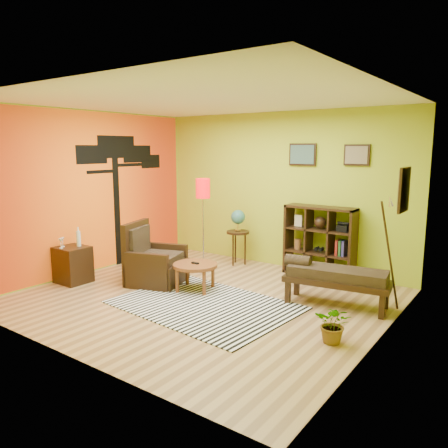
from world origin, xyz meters
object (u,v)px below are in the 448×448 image
Objects in this scene: coffee_table at (195,267)px; cube_shelf at (320,242)px; floor_lamp at (203,197)px; potted_plant at (334,328)px; armchair at (154,265)px; bench at (334,276)px; globe_table at (238,223)px; side_cabinet at (73,264)px.

cube_shelf reaches higher than coffee_table.
potted_plant is (2.97, -1.41, -1.16)m from floor_lamp.
armchair is 0.69× the size of bench.
armchair is 0.99× the size of globe_table.
globe_table is 3.56m from potted_plant.
floor_lamp is 3.48m from potted_plant.
coffee_table is 1.72m from globe_table.
side_cabinet is at bearing -155.75° from coffee_table.
bench is at bearing 16.97° from coffee_table.
bench is (1.97, 0.60, 0.06)m from coffee_table.
cube_shelf reaches higher than globe_table.
cube_shelf is (2.03, 1.92, 0.30)m from armchair.
floor_lamp reaches higher than bench.
armchair reaches higher than potted_plant.
cube_shelf is at bearing 121.16° from bench.
armchair is 0.62× the size of floor_lamp.
coffee_table is 2.06m from side_cabinet.
potted_plant is at bearing -38.27° from globe_table.
floor_lamp reaches higher than side_cabinet.
coffee_table is 0.46× the size of bench.
floor_lamp is at bearing 154.64° from potted_plant.
floor_lamp reaches higher than armchair.
floor_lamp is (0.26, 0.98, 1.03)m from armchair.
armchair reaches higher than coffee_table.
floor_lamp reaches higher than coffee_table.
globe_table is at bearing 141.73° from potted_plant.
coffee_table is at bearing -124.24° from cube_shelf.
side_cabinet is at bearing -139.44° from cube_shelf.
coffee_table is 0.57× the size of cube_shelf.
side_cabinet is 2.41m from floor_lamp.
coffee_table is 0.41× the size of floor_lamp.
side_cabinet is 0.75× the size of cube_shelf.
bench is at bearing 14.28° from armchair.
globe_table is (-0.32, 1.64, 0.42)m from coffee_table.
cube_shelf is 1.43m from bench.
globe_table is at bearing -173.45° from cube_shelf.
bench is (2.29, -1.04, -0.36)m from globe_table.
armchair reaches higher than side_cabinet.
globe_table is 1.58m from cube_shelf.
armchair is (-0.79, -0.10, -0.06)m from coffee_table.
floor_lamp is at bearing 75.27° from armchair.
side_cabinet reaches higher than bench.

